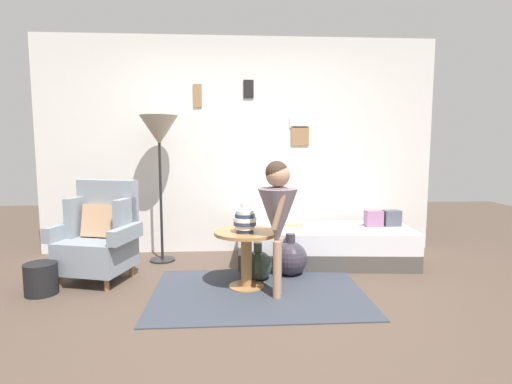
{
  "coord_description": "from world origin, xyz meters",
  "views": [
    {
      "loc": [
        -0.11,
        -3.02,
        1.31
      ],
      "look_at": [
        0.15,
        0.95,
        0.85
      ],
      "focal_mm": 28.25,
      "sensor_mm": 36.0,
      "label": 1
    }
  ],
  "objects_px": {
    "daybed": "(325,245)",
    "side_table": "(246,247)",
    "magazine_basket": "(41,279)",
    "armchair": "(100,235)",
    "demijohn_near": "(258,265)",
    "demijohn_far": "(290,258)",
    "book_on_daybed": "(293,224)",
    "floor_lamp": "(159,135)",
    "person_child": "(278,210)",
    "vase_striped": "(245,221)"
  },
  "relations": [
    {
      "from": "daybed",
      "to": "side_table",
      "type": "height_order",
      "value": "side_table"
    },
    {
      "from": "magazine_basket",
      "to": "armchair",
      "type": "bearing_deg",
      "value": 43.19
    },
    {
      "from": "armchair",
      "to": "magazine_basket",
      "type": "height_order",
      "value": "armchair"
    },
    {
      "from": "demijohn_near",
      "to": "demijohn_far",
      "type": "distance_m",
      "value": 0.36
    },
    {
      "from": "daybed",
      "to": "demijohn_far",
      "type": "xyz_separation_m",
      "value": [
        -0.46,
        -0.43,
        -0.02
      ]
    },
    {
      "from": "side_table",
      "to": "book_on_daybed",
      "type": "bearing_deg",
      "value": 56.82
    },
    {
      "from": "demijohn_near",
      "to": "magazine_basket",
      "type": "relative_size",
      "value": 1.34
    },
    {
      "from": "book_on_daybed",
      "to": "magazine_basket",
      "type": "relative_size",
      "value": 0.79
    },
    {
      "from": "magazine_basket",
      "to": "book_on_daybed",
      "type": "bearing_deg",
      "value": 21.03
    },
    {
      "from": "book_on_daybed",
      "to": "floor_lamp",
      "type": "bearing_deg",
      "value": 177.56
    },
    {
      "from": "armchair",
      "to": "floor_lamp",
      "type": "relative_size",
      "value": 0.59
    },
    {
      "from": "floor_lamp",
      "to": "person_child",
      "type": "bearing_deg",
      "value": -44.91
    },
    {
      "from": "demijohn_far",
      "to": "vase_striped",
      "type": "bearing_deg",
      "value": -140.66
    },
    {
      "from": "side_table",
      "to": "demijohn_near",
      "type": "distance_m",
      "value": 0.33
    },
    {
      "from": "side_table",
      "to": "floor_lamp",
      "type": "xyz_separation_m",
      "value": [
        -0.92,
        0.93,
        1.04
      ]
    },
    {
      "from": "floor_lamp",
      "to": "demijohn_near",
      "type": "relative_size",
      "value": 4.38
    },
    {
      "from": "book_on_daybed",
      "to": "demijohn_far",
      "type": "height_order",
      "value": "demijohn_far"
    },
    {
      "from": "side_table",
      "to": "armchair",
      "type": "bearing_deg",
      "value": 166.92
    },
    {
      "from": "magazine_basket",
      "to": "floor_lamp",
      "type": "bearing_deg",
      "value": 47.58
    },
    {
      "from": "demijohn_far",
      "to": "magazine_basket",
      "type": "bearing_deg",
      "value": -170.58
    },
    {
      "from": "side_table",
      "to": "floor_lamp",
      "type": "relative_size",
      "value": 0.36
    },
    {
      "from": "armchair",
      "to": "person_child",
      "type": "xyz_separation_m",
      "value": [
        1.67,
        -0.57,
        0.32
      ]
    },
    {
      "from": "armchair",
      "to": "vase_striped",
      "type": "relative_size",
      "value": 3.69
    },
    {
      "from": "armchair",
      "to": "book_on_daybed",
      "type": "bearing_deg",
      "value": 15.2
    },
    {
      "from": "floor_lamp",
      "to": "demijohn_far",
      "type": "xyz_separation_m",
      "value": [
        1.38,
        -0.6,
        -1.25
      ]
    },
    {
      "from": "armchair",
      "to": "book_on_daybed",
      "type": "distance_m",
      "value": 2.06
    },
    {
      "from": "daybed",
      "to": "magazine_basket",
      "type": "distance_m",
      "value": 2.85
    },
    {
      "from": "side_table",
      "to": "vase_striped",
      "type": "height_order",
      "value": "vase_striped"
    },
    {
      "from": "armchair",
      "to": "demijohn_near",
      "type": "relative_size",
      "value": 2.59
    },
    {
      "from": "person_child",
      "to": "armchair",
      "type": "bearing_deg",
      "value": 161.07
    },
    {
      "from": "side_table",
      "to": "demijohn_near",
      "type": "xyz_separation_m",
      "value": [
        0.12,
        0.2,
        -0.24
      ]
    },
    {
      "from": "floor_lamp",
      "to": "person_child",
      "type": "xyz_separation_m",
      "value": [
        1.18,
        -1.18,
        -0.66
      ]
    },
    {
      "from": "armchair",
      "to": "vase_striped",
      "type": "xyz_separation_m",
      "value": [
        1.4,
        -0.39,
        0.2
      ]
    },
    {
      "from": "magazine_basket",
      "to": "vase_striped",
      "type": "bearing_deg",
      "value": -0.29
    },
    {
      "from": "side_table",
      "to": "daybed",
      "type": "bearing_deg",
      "value": 39.63
    },
    {
      "from": "magazine_basket",
      "to": "demijohn_near",
      "type": "bearing_deg",
      "value": 7.31
    },
    {
      "from": "armchair",
      "to": "magazine_basket",
      "type": "relative_size",
      "value": 3.46
    },
    {
      "from": "floor_lamp",
      "to": "side_table",
      "type": "bearing_deg",
      "value": -45.26
    },
    {
      "from": "person_child",
      "to": "demijohn_far",
      "type": "bearing_deg",
      "value": 70.81
    },
    {
      "from": "book_on_daybed",
      "to": "side_table",
      "type": "bearing_deg",
      "value": -123.18
    },
    {
      "from": "book_on_daybed",
      "to": "demijohn_near",
      "type": "height_order",
      "value": "book_on_daybed"
    },
    {
      "from": "vase_striped",
      "to": "floor_lamp",
      "type": "relative_size",
      "value": 0.16
    },
    {
      "from": "side_table",
      "to": "demijohn_near",
      "type": "relative_size",
      "value": 1.58
    },
    {
      "from": "book_on_daybed",
      "to": "demijohn_near",
      "type": "xyz_separation_m",
      "value": [
        -0.45,
        -0.67,
        -0.27
      ]
    },
    {
      "from": "person_child",
      "to": "demijohn_far",
      "type": "relative_size",
      "value": 2.74
    },
    {
      "from": "armchair",
      "to": "demijohn_far",
      "type": "bearing_deg",
      "value": -0.03
    },
    {
      "from": "person_child",
      "to": "demijohn_far",
      "type": "distance_m",
      "value": 0.84
    },
    {
      "from": "vase_striped",
      "to": "floor_lamp",
      "type": "distance_m",
      "value": 1.55
    },
    {
      "from": "daybed",
      "to": "vase_striped",
      "type": "relative_size",
      "value": 7.45
    },
    {
      "from": "floor_lamp",
      "to": "demijohn_far",
      "type": "bearing_deg",
      "value": -23.63
    }
  ]
}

